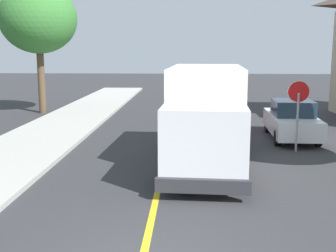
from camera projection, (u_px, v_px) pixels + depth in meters
The scene contains 7 objects.
centre_line_yellow at pixel (168, 147), 17.01m from camera, with size 0.16×56.00×0.01m, color gold.
box_truck at pixel (206, 111), 14.33m from camera, with size 2.77×7.30×3.20m.
parked_car_near at pixel (205, 109), 21.71m from camera, with size 2.01×4.48×1.67m.
parked_car_mid at pixel (213, 95), 28.48m from camera, with size 2.00×4.48×1.67m.
parked_van_across at pixel (292, 121), 18.36m from camera, with size 1.97×4.47×1.67m.
stop_sign at pixel (298, 102), 15.87m from camera, with size 0.80×0.10×2.65m.
street_tree_down_block at pixel (38, 19), 24.95m from camera, with size 4.46×4.46×7.52m.
Camera 1 is at (0.83, -6.57, 3.81)m, focal length 46.21 mm.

